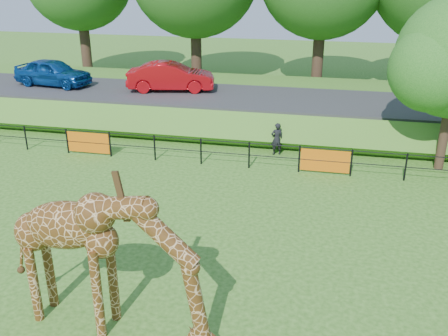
# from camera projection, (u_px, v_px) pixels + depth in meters

# --- Properties ---
(ground) EXTENTS (90.00, 90.00, 0.00)m
(ground) POSITION_uv_depth(u_px,v_px,m) (197.00, 281.00, 12.99)
(ground) COLOR #2D5E17
(ground) RESTS_ON ground
(giraffe) EXTENTS (4.93, 1.42, 3.47)m
(giraffe) POSITION_uv_depth(u_px,v_px,m) (109.00, 263.00, 10.67)
(giraffe) COLOR #523011
(giraffe) RESTS_ON ground
(perimeter_fence) EXTENTS (28.07, 0.10, 1.10)m
(perimeter_fence) POSITION_uv_depth(u_px,v_px,m) (249.00, 155.00, 20.01)
(perimeter_fence) COLOR black
(perimeter_fence) RESTS_ON ground
(embankment) EXTENTS (40.00, 9.00, 1.30)m
(embankment) POSITION_uv_depth(u_px,v_px,m) (273.00, 105.00, 26.75)
(embankment) COLOR #2D5E17
(embankment) RESTS_ON ground
(road) EXTENTS (40.00, 5.00, 0.12)m
(road) POSITION_uv_depth(u_px,v_px,m) (269.00, 99.00, 25.12)
(road) COLOR #2F2F32
(road) RESTS_ON embankment
(car_blue) EXTENTS (4.48, 2.28, 1.46)m
(car_blue) POSITION_uv_depth(u_px,v_px,m) (53.00, 72.00, 27.31)
(car_blue) COLOR #134D9E
(car_blue) RESTS_ON road
(car_red) EXTENTS (4.75, 2.48, 1.49)m
(car_red) POSITION_uv_depth(u_px,v_px,m) (171.00, 77.00, 26.22)
(car_red) COLOR red
(car_red) RESTS_ON road
(visitor) EXTENTS (0.60, 0.50, 1.42)m
(visitor) POSITION_uv_depth(u_px,v_px,m) (277.00, 139.00, 21.36)
(visitor) COLOR black
(visitor) RESTS_ON ground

